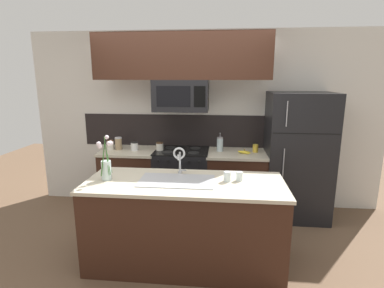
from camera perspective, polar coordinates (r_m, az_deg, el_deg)
The scene contains 22 objects.
ground_plane at distance 3.79m, azimuth -3.77°, elevation -18.26°, with size 10.00×10.00×0.00m, color brown.
rear_partition at distance 4.53m, azimuth 2.41°, elevation 4.49°, with size 5.20×0.10×2.60m, color silver.
splash_band at distance 4.53m, azimuth -1.44°, elevation 2.57°, with size 3.10×0.01×0.48m, color black.
back_counter_left at distance 4.56m, azimuth -11.56°, elevation -6.65°, with size 0.80×0.65×0.91m.
back_counter_right at distance 4.37m, azimuth 8.37°, elevation -7.39°, with size 0.83×0.65×0.91m.
stove_range at distance 4.40m, azimuth -1.92°, elevation -7.05°, with size 0.76×0.64×0.93m.
microwave at distance 4.13m, azimuth -2.09°, elevation 9.20°, with size 0.74×0.40×0.42m.
upper_cabinet_band at distance 4.10m, azimuth -1.97°, elevation 16.32°, with size 2.33×0.34×0.60m, color #381E14.
refrigerator at distance 4.38m, azimuth 19.37°, elevation -2.20°, with size 0.85×0.74×1.75m.
storage_jar_tall at distance 4.51m, azimuth -15.30°, elevation -0.16°, with size 0.10×0.10×0.14m.
storage_jar_medium at distance 4.47m, azimuth -13.83°, elevation 0.12°, with size 0.10×0.10×0.18m.
storage_jar_short at distance 4.37m, azimuth -10.90°, elevation -0.40°, with size 0.10×0.10×0.13m.
storage_jar_squat at distance 4.29m, azimuth -6.17°, elevation -0.52°, with size 0.10×0.10×0.12m.
banana_bunch at distance 4.18m, azimuth 9.93°, elevation -1.54°, with size 0.19×0.12×0.07m.
french_press at distance 4.26m, azimuth 5.34°, elevation -0.05°, with size 0.09×0.09×0.27m.
coffee_tin at distance 4.29m, azimuth 11.98°, elevation -0.80°, with size 0.08×0.08×0.11m, color gold.
island_counter at distance 3.24m, azimuth -1.35°, elevation -14.72°, with size 2.02×0.81×0.91m.
kitchen_sink at distance 3.09m, azimuth -2.95°, elevation -8.27°, with size 0.76×0.43×0.16m.
sink_faucet at distance 3.21m, azimuth -2.42°, elevation -2.46°, with size 0.14×0.14×0.31m.
drinking_glass at distance 3.06m, azimuth 6.71°, elevation -6.17°, with size 0.07×0.07×0.10m.
spare_glass at distance 3.10m, azimuth 9.02°, elevation -6.09°, with size 0.07×0.07×0.09m.
flower_vase at distance 3.17m, azimuth -16.03°, elevation -4.19°, with size 0.13×0.18×0.48m.
Camera 1 is at (0.56, -3.20, 1.94)m, focal length 28.00 mm.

